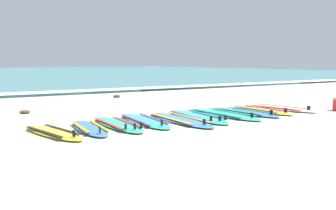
{
  "coord_description": "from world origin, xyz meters",
  "views": [
    {
      "loc": [
        -4.99,
        -7.07,
        1.34
      ],
      "look_at": [
        0.22,
        1.06,
        0.25
      ],
      "focal_mm": 42.29,
      "sensor_mm": 36.0,
      "label": 1
    }
  ],
  "objects_px": {
    "surfboard_2": "(118,124)",
    "surfboard_4": "(179,119)",
    "surfboard_5": "(197,116)",
    "surfboard_8": "(260,110)",
    "surfboard_6": "(223,114)",
    "surfboard_7": "(244,112)",
    "surfboard_3": "(144,120)",
    "surfboard_1": "(89,128)",
    "surfboard_9": "(279,108)",
    "surfboard_0": "(53,132)"
  },
  "relations": [
    {
      "from": "surfboard_1",
      "to": "surfboard_5",
      "type": "height_order",
      "value": "same"
    },
    {
      "from": "surfboard_0",
      "to": "surfboard_6",
      "type": "relative_size",
      "value": 0.8
    },
    {
      "from": "surfboard_3",
      "to": "surfboard_5",
      "type": "distance_m",
      "value": 1.34
    },
    {
      "from": "surfboard_2",
      "to": "surfboard_4",
      "type": "height_order",
      "value": "same"
    },
    {
      "from": "surfboard_2",
      "to": "surfboard_3",
      "type": "xyz_separation_m",
      "value": [
        0.71,
        0.15,
        -0.0
      ]
    },
    {
      "from": "surfboard_0",
      "to": "surfboard_5",
      "type": "relative_size",
      "value": 0.78
    },
    {
      "from": "surfboard_3",
      "to": "surfboard_9",
      "type": "distance_m",
      "value": 4.19
    },
    {
      "from": "surfboard_2",
      "to": "surfboard_7",
      "type": "distance_m",
      "value": 3.53
    },
    {
      "from": "surfboard_1",
      "to": "surfboard_3",
      "type": "relative_size",
      "value": 0.83
    },
    {
      "from": "surfboard_1",
      "to": "surfboard_5",
      "type": "bearing_deg",
      "value": 2.96
    },
    {
      "from": "surfboard_5",
      "to": "surfboard_6",
      "type": "relative_size",
      "value": 1.02
    },
    {
      "from": "surfboard_8",
      "to": "surfboard_7",
      "type": "bearing_deg",
      "value": -176.21
    },
    {
      "from": "surfboard_5",
      "to": "surfboard_4",
      "type": "bearing_deg",
      "value": -164.47
    },
    {
      "from": "surfboard_0",
      "to": "surfboard_7",
      "type": "bearing_deg",
      "value": 2.94
    },
    {
      "from": "surfboard_5",
      "to": "surfboard_8",
      "type": "distance_m",
      "value": 2.13
    },
    {
      "from": "surfboard_6",
      "to": "surfboard_7",
      "type": "distance_m",
      "value": 0.69
    },
    {
      "from": "surfboard_0",
      "to": "surfboard_3",
      "type": "height_order",
      "value": "same"
    },
    {
      "from": "surfboard_8",
      "to": "surfboard_9",
      "type": "xyz_separation_m",
      "value": [
        0.72,
        0.03,
        -0.0
      ]
    },
    {
      "from": "surfboard_7",
      "to": "surfboard_4",
      "type": "bearing_deg",
      "value": -175.32
    },
    {
      "from": "surfboard_3",
      "to": "surfboard_4",
      "type": "bearing_deg",
      "value": -21.54
    },
    {
      "from": "surfboard_4",
      "to": "surfboard_9",
      "type": "relative_size",
      "value": 1.13
    },
    {
      "from": "surfboard_6",
      "to": "surfboard_7",
      "type": "bearing_deg",
      "value": -0.49
    },
    {
      "from": "surfboard_8",
      "to": "surfboard_5",
      "type": "bearing_deg",
      "value": -178.81
    },
    {
      "from": "surfboard_2",
      "to": "surfboard_6",
      "type": "bearing_deg",
      "value": 0.75
    },
    {
      "from": "surfboard_3",
      "to": "surfboard_8",
      "type": "distance_m",
      "value": 3.47
    },
    {
      "from": "surfboard_1",
      "to": "surfboard_4",
      "type": "distance_m",
      "value": 2.09
    },
    {
      "from": "surfboard_6",
      "to": "surfboard_1",
      "type": "bearing_deg",
      "value": -177.59
    },
    {
      "from": "surfboard_6",
      "to": "surfboard_7",
      "type": "relative_size",
      "value": 1.11
    },
    {
      "from": "surfboard_3",
      "to": "surfboard_5",
      "type": "height_order",
      "value": "same"
    },
    {
      "from": "surfboard_7",
      "to": "surfboard_3",
      "type": "bearing_deg",
      "value": 177.67
    },
    {
      "from": "surfboard_0",
      "to": "surfboard_6",
      "type": "xyz_separation_m",
      "value": [
        4.24,
        0.26,
        -0.0
      ]
    },
    {
      "from": "surfboard_3",
      "to": "surfboard_7",
      "type": "height_order",
      "value": "same"
    },
    {
      "from": "surfboard_9",
      "to": "surfboard_7",
      "type": "bearing_deg",
      "value": -177.06
    },
    {
      "from": "surfboard_2",
      "to": "surfboard_8",
      "type": "relative_size",
      "value": 1.06
    },
    {
      "from": "surfboard_6",
      "to": "surfboard_3",
      "type": "bearing_deg",
      "value": 177.08
    },
    {
      "from": "surfboard_7",
      "to": "surfboard_8",
      "type": "bearing_deg",
      "value": 3.79
    },
    {
      "from": "surfboard_4",
      "to": "surfboard_7",
      "type": "height_order",
      "value": "same"
    },
    {
      "from": "surfboard_3",
      "to": "surfboard_4",
      "type": "distance_m",
      "value": 0.78
    },
    {
      "from": "surfboard_2",
      "to": "surfboard_3",
      "type": "height_order",
      "value": "same"
    },
    {
      "from": "surfboard_3",
      "to": "surfboard_5",
      "type": "relative_size",
      "value": 0.94
    },
    {
      "from": "surfboard_2",
      "to": "surfboard_8",
      "type": "height_order",
      "value": "same"
    },
    {
      "from": "surfboard_1",
      "to": "surfboard_9",
      "type": "bearing_deg",
      "value": 2.18
    },
    {
      "from": "surfboard_9",
      "to": "surfboard_2",
      "type": "bearing_deg",
      "value": -178.81
    },
    {
      "from": "surfboard_2",
      "to": "surfboard_4",
      "type": "bearing_deg",
      "value": -5.58
    },
    {
      "from": "surfboard_3",
      "to": "surfboard_9",
      "type": "bearing_deg",
      "value": -0.61
    },
    {
      "from": "surfboard_8",
      "to": "surfboard_9",
      "type": "bearing_deg",
      "value": 2.18
    },
    {
      "from": "surfboard_0",
      "to": "surfboard_8",
      "type": "relative_size",
      "value": 0.93
    },
    {
      "from": "surfboard_3",
      "to": "surfboard_1",
      "type": "bearing_deg",
      "value": -169.35
    },
    {
      "from": "surfboard_0",
      "to": "surfboard_7",
      "type": "xyz_separation_m",
      "value": [
        4.93,
        0.25,
        -0.0
      ]
    },
    {
      "from": "surfboard_5",
      "to": "surfboard_6",
      "type": "bearing_deg",
      "value": 0.54
    }
  ]
}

